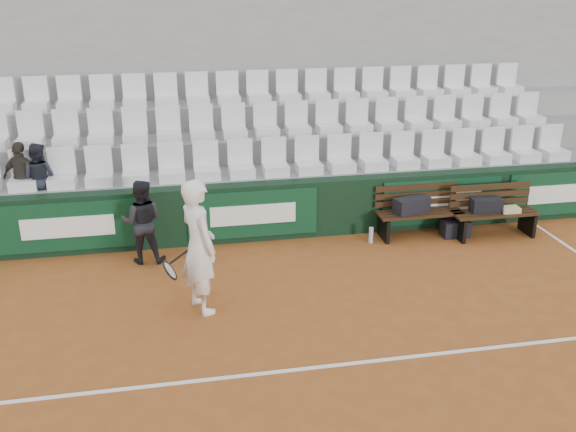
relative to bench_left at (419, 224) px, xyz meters
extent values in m
plane|color=#995122|center=(-2.69, -3.56, -0.23)|extent=(80.00, 80.00, 0.00)
cube|color=white|center=(-2.69, -3.56, -0.22)|extent=(18.00, 0.06, 0.01)
cube|color=black|center=(-2.69, 0.44, 0.28)|extent=(18.00, 0.30, 1.00)
cube|color=#0C381E|center=(-5.89, 0.27, 0.30)|extent=(2.20, 0.04, 0.82)
cube|color=#0C381E|center=(-2.89, 0.27, 0.30)|extent=(2.20, 0.04, 0.82)
cube|color=#0C381E|center=(0.51, 0.27, 0.30)|extent=(2.20, 0.04, 0.82)
cube|color=#0C381E|center=(2.91, 0.27, 0.30)|extent=(2.20, 0.04, 0.82)
cube|color=gray|center=(-2.69, 1.07, 0.28)|extent=(18.00, 0.95, 1.00)
cube|color=gray|center=(-2.69, 2.02, 0.50)|extent=(18.00, 0.95, 1.45)
cube|color=#9A9A97|center=(-2.69, 2.97, 0.72)|extent=(18.00, 0.95, 1.90)
cube|color=#999997|center=(-2.69, 3.59, 1.98)|extent=(18.00, 0.30, 4.40)
cube|color=white|center=(-2.69, 0.89, 1.09)|extent=(11.90, 0.44, 0.63)
cube|color=silver|center=(-2.69, 1.84, 1.54)|extent=(11.90, 0.44, 0.63)
cube|color=white|center=(-2.69, 2.79, 1.99)|extent=(11.90, 0.44, 0.63)
cube|color=#372010|center=(0.00, 0.00, 0.00)|extent=(1.50, 0.56, 0.45)
cube|color=#352110|center=(1.28, -0.24, 0.00)|extent=(1.50, 0.56, 0.45)
cube|color=black|center=(-0.16, 0.02, 0.36)|extent=(0.67, 0.44, 0.27)
cube|color=black|center=(1.12, -0.20, 0.35)|extent=(0.54, 0.29, 0.24)
cube|color=#CABB83|center=(1.53, -0.28, 0.27)|extent=(0.33, 0.25, 0.09)
cube|color=black|center=(0.63, -0.12, -0.08)|extent=(0.48, 0.29, 0.29)
cylinder|color=#B0BEC7|center=(-0.92, -0.12, -0.09)|extent=(0.08, 0.08, 0.28)
cylinder|color=silver|center=(0.47, -0.22, -0.10)|extent=(0.07, 0.07, 0.24)
imported|color=white|center=(-3.91, -1.88, 0.71)|extent=(0.69, 0.81, 1.88)
torus|color=black|center=(-4.31, -1.88, 0.40)|extent=(0.19, 0.30, 0.26)
cylinder|color=black|center=(-4.18, -1.88, 0.58)|extent=(0.26, 0.03, 0.20)
imported|color=#212129|center=(-4.70, -0.14, 0.46)|extent=(0.72, 0.59, 1.36)
imported|color=#2E2A25|center=(-6.60, 0.94, 1.39)|extent=(0.78, 0.58, 1.23)
imported|color=black|center=(-6.36, 0.94, 1.38)|extent=(0.70, 0.62, 1.20)
camera|label=1|loc=(-4.22, -9.78, 4.15)|focal=40.00mm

